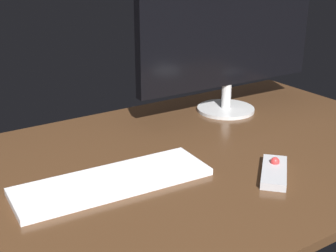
{
  "coord_description": "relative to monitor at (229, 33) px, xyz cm",
  "views": [
    {
      "loc": [
        -61.62,
        -86.65,
        51.12
      ],
      "look_at": [
        -0.15,
        7.79,
        8.0
      ],
      "focal_mm": 50.2,
      "sensor_mm": 36.0,
      "label": 1
    }
  ],
  "objects": [
    {
      "name": "desk",
      "position": [
        -31.4,
        -22.42,
        -25.9
      ],
      "size": [
        140.0,
        84.0,
        2.0
      ],
      "primitive_type": "cube",
      "color": "#4C301C",
      "rests_on": "ground"
    },
    {
      "name": "monitor",
      "position": [
        0.0,
        0.0,
        0.0
      ],
      "size": [
        62.7,
        18.24,
        43.73
      ],
      "rotation": [
        0.0,
        0.0,
        -0.03
      ],
      "color": "silver",
      "rests_on": "desk"
    },
    {
      "name": "keyboard",
      "position": [
        -52.89,
        -25.16,
        -24.13
      ],
      "size": [
        44.42,
        16.8,
        1.53
      ],
      "primitive_type": "cube",
      "rotation": [
        0.0,
        0.0,
        -0.06
      ],
      "color": "white",
      "rests_on": "desk"
    },
    {
      "name": "media_remote",
      "position": [
        -19.82,
        -41.29,
        -23.96
      ],
      "size": [
        15.02,
        14.64,
        3.16
      ],
      "rotation": [
        0.0,
        0.0,
        0.76
      ],
      "color": "#B7B7BC",
      "rests_on": "desk"
    }
  ]
}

